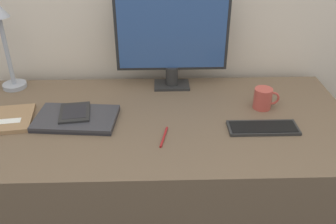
{
  "coord_description": "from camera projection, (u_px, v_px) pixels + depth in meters",
  "views": [
    {
      "loc": [
        0.0,
        -1.2,
        1.53
      ],
      "look_at": [
        0.04,
        0.07,
        0.78
      ],
      "focal_mm": 40.0,
      "sensor_mm": 36.0,
      "label": 1
    }
  ],
  "objects": [
    {
      "name": "notebook",
      "position": [
        12.0,
        119.0,
        1.52
      ],
      "size": [
        0.19,
        0.23,
        0.02
      ],
      "color": "#93704C",
      "rests_on": "desk"
    },
    {
      "name": "keyboard",
      "position": [
        263.0,
        128.0,
        1.47
      ],
      "size": [
        0.28,
        0.1,
        0.01
      ],
      "color": "#282828",
      "rests_on": "desk"
    },
    {
      "name": "monitor",
      "position": [
        172.0,
        34.0,
        1.67
      ],
      "size": [
        0.51,
        0.11,
        0.48
      ],
      "color": "#262626",
      "rests_on": "desk"
    },
    {
      "name": "coffee_mug",
      "position": [
        263.0,
        98.0,
        1.6
      ],
      "size": [
        0.11,
        0.08,
        0.09
      ],
      "color": "#B7473D",
      "rests_on": "desk"
    },
    {
      "name": "desk_lamp",
      "position": [
        3.0,
        35.0,
        1.66
      ],
      "size": [
        0.11,
        0.11,
        0.41
      ],
      "color": "#999EA8",
      "rests_on": "desk"
    },
    {
      "name": "pen",
      "position": [
        164.0,
        137.0,
        1.42
      ],
      "size": [
        0.04,
        0.13,
        0.01
      ],
      "color": "maroon",
      "rests_on": "desk"
    },
    {
      "name": "desk",
      "position": [
        160.0,
        185.0,
        1.73
      ],
      "size": [
        1.6,
        0.77,
        0.72
      ],
      "color": "brown",
      "rests_on": "ground_plane"
    },
    {
      "name": "ereader",
      "position": [
        75.0,
        112.0,
        1.53
      ],
      "size": [
        0.14,
        0.17,
        0.01
      ],
      "color": "black",
      "rests_on": "laptop"
    },
    {
      "name": "laptop",
      "position": [
        76.0,
        118.0,
        1.52
      ],
      "size": [
        0.34,
        0.23,
        0.02
      ],
      "color": "#232328",
      "rests_on": "desk"
    }
  ]
}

